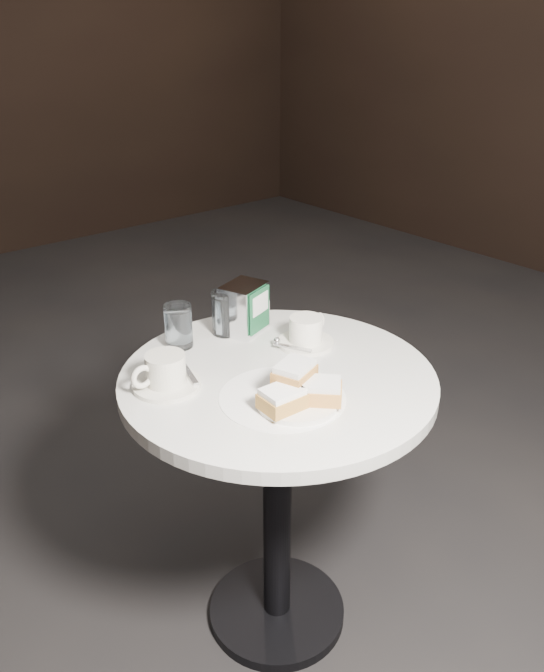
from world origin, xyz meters
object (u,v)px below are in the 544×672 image
at_px(beignet_plate, 299,392).
at_px(water_glass_left, 179,326).
at_px(water_glass_right, 225,313).
at_px(napkin_dispenser, 244,308).
at_px(cafe_table, 277,447).
at_px(coffee_cup_right, 306,333).
at_px(coffee_cup_left, 165,373).

height_order(beignet_plate, water_glass_left, water_glass_left).
bearing_deg(water_glass_right, napkin_dispenser, -28.35).
distance_m(cafe_table, water_glass_left, 0.37).
bearing_deg(cafe_table, napkin_dispenser, 70.45).
bearing_deg(coffee_cup_right, coffee_cup_left, 162.07).
distance_m(beignet_plate, napkin_dispenser, 0.37).
relative_size(cafe_table, beignet_plate, 3.45).
height_order(coffee_cup_left, napkin_dispenser, napkin_dispenser).
bearing_deg(water_glass_right, cafe_table, -98.48).
bearing_deg(beignet_plate, water_glass_right, 76.48).
bearing_deg(coffee_cup_left, coffee_cup_right, -5.06).
xyz_separation_m(cafe_table, water_glass_left, (-0.09, 0.25, 0.25)).
relative_size(cafe_table, water_glass_left, 7.07).
xyz_separation_m(cafe_table, water_glass_right, (0.04, 0.24, 0.25)).
bearing_deg(napkin_dispenser, water_glass_left, 148.93).
bearing_deg(beignet_plate, coffee_cup_right, 44.38).
xyz_separation_m(beignet_plate, water_glass_left, (-0.04, 0.38, 0.02)).
height_order(cafe_table, napkin_dispenser, napkin_dispenser).
distance_m(cafe_table, coffee_cup_right, 0.28).
xyz_separation_m(cafe_table, coffee_cup_left, (-0.22, 0.11, 0.23)).
distance_m(water_glass_left, napkin_dispenser, 0.17).
height_order(coffee_cup_right, water_glass_left, water_glass_left).
distance_m(beignet_plate, coffee_cup_left, 0.29).
bearing_deg(water_glass_left, cafe_table, -70.20).
bearing_deg(beignet_plate, coffee_cup_left, 125.42).
bearing_deg(cafe_table, water_glass_left, 109.80).
relative_size(coffee_cup_left, water_glass_right, 1.43).
height_order(coffee_cup_right, water_glass_right, water_glass_right).
relative_size(beignet_plate, coffee_cup_right, 1.35).
xyz_separation_m(coffee_cup_left, coffee_cup_right, (0.37, -0.04, -0.00)).
bearing_deg(cafe_table, coffee_cup_right, 24.98).
distance_m(coffee_cup_right, napkin_dispenser, 0.17).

